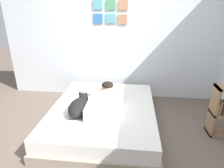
{
  "coord_description": "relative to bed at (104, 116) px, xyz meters",
  "views": [
    {
      "loc": [
        0.44,
        -2.11,
        1.75
      ],
      "look_at": [
        0.13,
        0.78,
        0.59
      ],
      "focal_mm": 30.99,
      "sensor_mm": 36.0,
      "label": 1
    }
  ],
  "objects": [
    {
      "name": "back_wall",
      "position": [
        -0.03,
        1.2,
        1.08
      ],
      "size": [
        4.24,
        0.12,
        2.5
      ],
      "color": "silver",
      "rests_on": "ground"
    },
    {
      "name": "pillow",
      "position": [
        -0.21,
        0.46,
        0.23
      ],
      "size": [
        0.52,
        0.32,
        0.11
      ],
      "primitive_type": "ellipsoid",
      "color": "white",
      "rests_on": "bed"
    },
    {
      "name": "coffee_cup",
      "position": [
        0.15,
        0.39,
        0.21
      ],
      "size": [
        0.13,
        0.09,
        0.07
      ],
      "color": "#D84C47",
      "rests_on": "bed"
    },
    {
      "name": "bed",
      "position": [
        0.0,
        0.0,
        0.0
      ],
      "size": [
        1.58,
        1.94,
        0.34
      ],
      "color": "gray",
      "rests_on": "ground"
    },
    {
      "name": "person_lying",
      "position": [
        0.02,
        -0.04,
        0.28
      ],
      "size": [
        0.43,
        0.92,
        0.27
      ],
      "color": "white",
      "rests_on": "bed"
    },
    {
      "name": "ground_plane",
      "position": [
        -0.03,
        -0.49,
        -0.17
      ],
      "size": [
        12.48,
        12.48,
        0.0
      ],
      "primitive_type": "plane",
      "color": "#66564C"
    },
    {
      "name": "cell_phone",
      "position": [
        -0.04,
        -0.23,
        0.18
      ],
      "size": [
        0.07,
        0.14,
        0.01
      ],
      "primitive_type": "cube",
      "color": "black",
      "rests_on": "bed"
    },
    {
      "name": "dog",
      "position": [
        -0.32,
        -0.23,
        0.28
      ],
      "size": [
        0.26,
        0.57,
        0.21
      ],
      "color": "black",
      "rests_on": "bed"
    }
  ]
}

